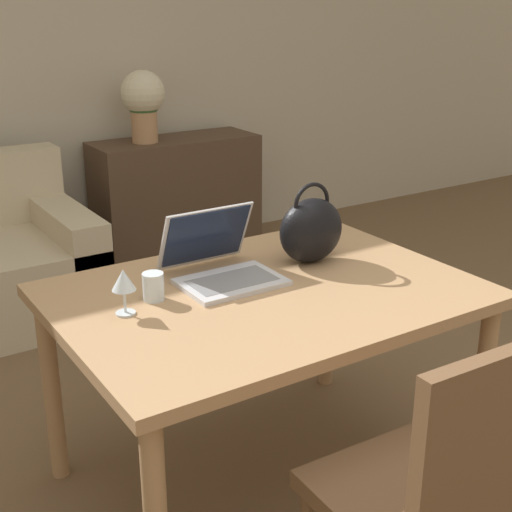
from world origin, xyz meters
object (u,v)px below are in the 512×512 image
chair (439,490)px  drinking_glass (153,287)px  wine_glass (124,282)px  handbag (311,230)px  flower_vase (143,100)px  laptop (219,260)px

chair → drinking_glass: chair is taller
chair → wine_glass: size_ratio=6.65×
chair → handbag: 1.06m
drinking_glass → flower_vase: size_ratio=0.20×
wine_glass → handbag: 0.73m
wine_glass → chair: bearing=-66.1°
handbag → drinking_glass: bearing=-178.9°
flower_vase → chair: bearing=-102.3°
wine_glass → drinking_glass: bearing=23.8°
laptop → flower_vase: (0.69, 2.10, 0.24)m
wine_glass → flower_vase: bearing=64.1°
laptop → handbag: size_ratio=1.18×
drinking_glass → wine_glass: 0.14m
chair → handbag: bearing=72.5°
laptop → handbag: 0.35m
wine_glass → handbag: handbag is taller
laptop → wine_glass: laptop is taller
laptop → wine_glass: 0.40m
chair → drinking_glass: 1.01m
laptop → drinking_glass: 0.27m
chair → drinking_glass: size_ratio=10.68×
laptop → chair: bearing=-89.2°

